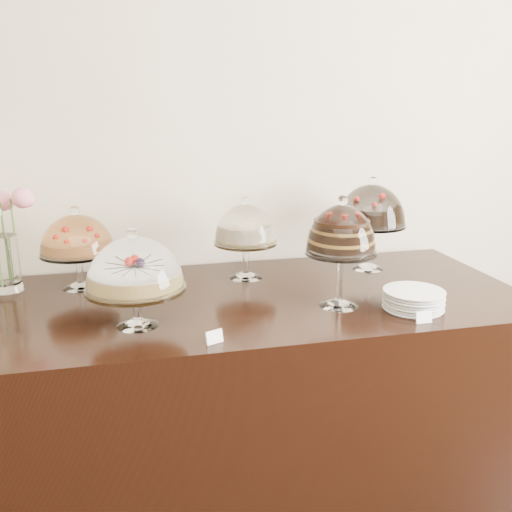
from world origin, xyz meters
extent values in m
cube|color=beige|center=(0.00, 3.00, 1.50)|extent=(5.00, 0.04, 3.00)
cube|color=black|center=(0.07, 2.45, 0.45)|extent=(2.20, 1.00, 0.90)
cone|color=white|center=(-0.40, 2.24, 0.91)|extent=(0.15, 0.15, 0.02)
cylinder|color=white|center=(-0.40, 2.24, 0.98)|extent=(0.03, 0.03, 0.11)
cylinder|color=white|center=(-0.40, 2.24, 1.04)|extent=(0.35, 0.35, 0.01)
cylinder|color=tan|center=(-0.40, 2.24, 1.07)|extent=(0.30, 0.30, 0.05)
sphere|color=red|center=(-0.32, 2.26, 1.11)|extent=(0.02, 0.02, 0.02)
sphere|color=red|center=(-0.46, 2.29, 1.11)|extent=(0.02, 0.02, 0.02)
sphere|color=red|center=(-0.41, 2.16, 1.11)|extent=(0.02, 0.02, 0.02)
sphere|color=white|center=(-0.40, 2.24, 1.23)|extent=(0.04, 0.04, 0.04)
cone|color=white|center=(0.36, 2.26, 0.91)|extent=(0.15, 0.15, 0.02)
cylinder|color=white|center=(0.36, 2.26, 1.02)|extent=(0.03, 0.03, 0.18)
cylinder|color=white|center=(0.36, 2.26, 1.11)|extent=(0.27, 0.27, 0.01)
cylinder|color=black|center=(0.36, 2.26, 1.18)|extent=(0.21, 0.21, 0.12)
sphere|color=red|center=(0.42, 2.28, 1.25)|extent=(0.02, 0.02, 0.02)
sphere|color=red|center=(0.38, 2.31, 1.25)|extent=(0.02, 0.02, 0.02)
sphere|color=red|center=(0.32, 2.30, 1.25)|extent=(0.02, 0.02, 0.02)
sphere|color=red|center=(0.31, 2.24, 1.25)|extent=(0.02, 0.02, 0.02)
sphere|color=red|center=(0.35, 2.20, 1.25)|extent=(0.02, 0.02, 0.02)
sphere|color=red|center=(0.41, 2.22, 1.25)|extent=(0.02, 0.02, 0.02)
sphere|color=white|center=(0.36, 2.26, 1.31)|extent=(0.04, 0.04, 0.04)
cone|color=white|center=(0.09, 2.70, 0.91)|extent=(0.15, 0.15, 0.02)
cylinder|color=white|center=(0.09, 2.70, 0.99)|extent=(0.03, 0.03, 0.13)
cylinder|color=white|center=(0.09, 2.70, 1.06)|extent=(0.28, 0.28, 0.01)
cylinder|color=beige|center=(0.09, 2.70, 1.10)|extent=(0.22, 0.22, 0.07)
sphere|color=white|center=(0.09, 2.70, 1.25)|extent=(0.04, 0.04, 0.04)
cone|color=white|center=(0.68, 2.70, 0.91)|extent=(0.15, 0.15, 0.02)
cylinder|color=white|center=(0.68, 2.70, 1.02)|extent=(0.03, 0.03, 0.18)
cylinder|color=white|center=(0.68, 2.70, 1.11)|extent=(0.32, 0.32, 0.01)
cylinder|color=black|center=(0.68, 2.70, 1.16)|extent=(0.26, 0.26, 0.08)
sphere|color=red|center=(0.75, 2.72, 1.21)|extent=(0.02, 0.02, 0.02)
sphere|color=red|center=(0.63, 2.75, 1.21)|extent=(0.02, 0.02, 0.02)
sphere|color=red|center=(0.67, 2.63, 1.21)|extent=(0.02, 0.02, 0.02)
sphere|color=white|center=(0.68, 2.70, 1.31)|extent=(0.04, 0.04, 0.04)
cone|color=white|center=(-0.61, 2.72, 0.91)|extent=(0.15, 0.15, 0.02)
cylinder|color=white|center=(-0.61, 2.72, 0.99)|extent=(0.03, 0.03, 0.12)
cylinder|color=white|center=(-0.61, 2.72, 1.05)|extent=(0.31, 0.31, 0.01)
cylinder|color=#D0833D|center=(-0.61, 2.72, 1.08)|extent=(0.27, 0.27, 0.04)
sphere|color=red|center=(-0.54, 2.74, 1.11)|extent=(0.02, 0.02, 0.02)
sphere|color=red|center=(-0.60, 2.79, 1.11)|extent=(0.02, 0.02, 0.02)
sphere|color=red|center=(-0.67, 2.77, 1.11)|extent=(0.02, 0.02, 0.02)
sphere|color=red|center=(-0.68, 2.70, 1.11)|extent=(0.02, 0.02, 0.02)
sphere|color=red|center=(-0.63, 2.65, 1.11)|extent=(0.02, 0.02, 0.02)
sphere|color=red|center=(-0.56, 2.67, 1.11)|extent=(0.02, 0.02, 0.02)
sphere|color=white|center=(-0.61, 2.72, 1.23)|extent=(0.04, 0.04, 0.04)
cylinder|color=white|center=(-0.91, 2.75, 1.02)|extent=(0.11, 0.11, 0.23)
cylinder|color=#476B2D|center=(-0.86, 2.76, 1.11)|extent=(0.01, 0.01, 0.34)
sphere|color=pink|center=(-0.82, 2.77, 1.28)|extent=(0.09, 0.09, 0.09)
cylinder|color=#476B2D|center=(-0.91, 2.79, 1.10)|extent=(0.01, 0.01, 0.32)
sphere|color=pink|center=(-0.91, 2.83, 1.26)|extent=(0.09, 0.09, 0.09)
cylinder|color=silver|center=(0.63, 2.16, 0.90)|extent=(0.22, 0.22, 0.01)
cylinder|color=silver|center=(0.63, 2.16, 0.92)|extent=(0.21, 0.21, 0.01)
cylinder|color=silver|center=(0.63, 2.16, 0.93)|extent=(0.22, 0.22, 0.01)
cylinder|color=silver|center=(0.63, 2.16, 0.94)|extent=(0.21, 0.21, 0.01)
cylinder|color=silver|center=(0.63, 2.16, 0.95)|extent=(0.22, 0.22, 0.01)
cylinder|color=silver|center=(0.63, 2.16, 0.96)|extent=(0.21, 0.21, 0.01)
cylinder|color=silver|center=(0.63, 2.16, 0.97)|extent=(0.22, 0.22, 0.01)
cube|color=white|center=(-0.16, 2.03, 0.92)|extent=(0.06, 0.04, 0.04)
cube|color=white|center=(0.59, 2.02, 0.92)|extent=(0.06, 0.02, 0.04)
camera|label=1|loc=(-0.43, 0.32, 1.67)|focal=40.00mm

